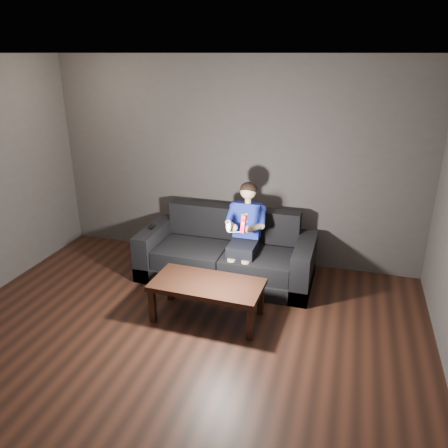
% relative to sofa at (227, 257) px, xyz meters
% --- Properties ---
extents(floor, '(5.00, 5.00, 0.00)m').
position_rel_sofa_xyz_m(floor, '(-0.09, -1.86, -0.27)').
color(floor, black).
rests_on(floor, ground).
extents(back_wall, '(5.00, 0.04, 2.70)m').
position_rel_sofa_xyz_m(back_wall, '(-0.09, 0.64, 1.08)').
color(back_wall, '#3D3836').
rests_on(back_wall, ground).
extents(ceiling, '(5.00, 5.00, 0.02)m').
position_rel_sofa_xyz_m(ceiling, '(-0.09, -1.86, 2.43)').
color(ceiling, silver).
rests_on(ceiling, back_wall).
extents(sofa, '(2.17, 0.94, 0.84)m').
position_rel_sofa_xyz_m(sofa, '(0.00, 0.00, 0.00)').
color(sofa, black).
rests_on(sofa, floor).
extents(child, '(0.49, 0.60, 1.19)m').
position_rel_sofa_xyz_m(child, '(0.25, -0.05, 0.46)').
color(child, black).
rests_on(child, sofa).
extents(wii_remote_red, '(0.06, 0.08, 0.20)m').
position_rel_sofa_xyz_m(wii_remote_red, '(0.34, -0.51, 0.68)').
color(wii_remote_red, '#C91B41').
rests_on(wii_remote_red, child).
extents(nunchuk_white, '(0.08, 0.10, 0.15)m').
position_rel_sofa_xyz_m(nunchuk_white, '(0.17, -0.51, 0.64)').
color(nunchuk_white, white).
rests_on(nunchuk_white, child).
extents(wii_remote_black, '(0.05, 0.15, 0.03)m').
position_rel_sofa_xyz_m(wii_remote_black, '(-0.98, -0.08, 0.33)').
color(wii_remote_black, black).
rests_on(wii_remote_black, sofa).
extents(coffee_table, '(1.20, 0.63, 0.43)m').
position_rel_sofa_xyz_m(coffee_table, '(0.06, -0.97, 0.10)').
color(coffee_table, black).
rests_on(coffee_table, floor).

